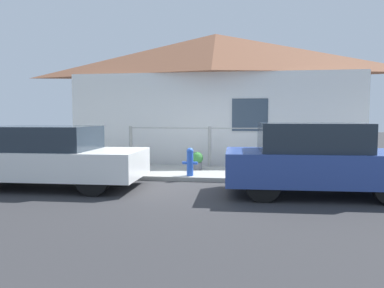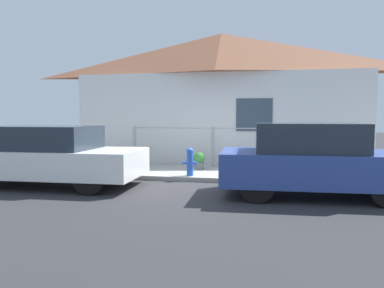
{
  "view_description": "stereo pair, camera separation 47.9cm",
  "coord_description": "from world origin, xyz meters",
  "px_view_note": "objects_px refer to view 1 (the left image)",
  "views": [
    {
      "loc": [
        1.08,
        -8.88,
        1.6
      ],
      "look_at": [
        -0.27,
        0.3,
        0.9
      ],
      "focal_mm": 35.0,
      "sensor_mm": 36.0,
      "label": 1
    },
    {
      "loc": [
        1.55,
        -8.8,
        1.6
      ],
      "look_at": [
        -0.27,
        0.3,
        0.9
      ],
      "focal_mm": 35.0,
      "sensor_mm": 36.0,
      "label": 2
    }
  ],
  "objects_px": {
    "fire_hydrant": "(190,161)",
    "car_left": "(49,156)",
    "potted_plant_near_hydrant": "(197,160)",
    "car_right": "(316,159)"
  },
  "relations": [
    {
      "from": "fire_hydrant",
      "to": "potted_plant_near_hydrant",
      "type": "bearing_deg",
      "value": 88.44
    },
    {
      "from": "car_right",
      "to": "potted_plant_near_hydrant",
      "type": "xyz_separation_m",
      "value": [
        -2.74,
        2.51,
        -0.36
      ]
    },
    {
      "from": "car_left",
      "to": "potted_plant_near_hydrant",
      "type": "distance_m",
      "value": 3.93
    },
    {
      "from": "car_right",
      "to": "potted_plant_near_hydrant",
      "type": "relative_size",
      "value": 7.58
    },
    {
      "from": "car_right",
      "to": "potted_plant_near_hydrant",
      "type": "bearing_deg",
      "value": 135.32
    },
    {
      "from": "fire_hydrant",
      "to": "car_left",
      "type": "bearing_deg",
      "value": -154.86
    },
    {
      "from": "car_right",
      "to": "fire_hydrant",
      "type": "height_order",
      "value": "car_right"
    },
    {
      "from": "car_right",
      "to": "fire_hydrant",
      "type": "xyz_separation_m",
      "value": [
        -2.77,
        1.4,
        -0.25
      ]
    },
    {
      "from": "car_left",
      "to": "fire_hydrant",
      "type": "xyz_separation_m",
      "value": [
        2.98,
        1.4,
        -0.22
      ]
    },
    {
      "from": "car_left",
      "to": "potted_plant_near_hydrant",
      "type": "relative_size",
      "value": 8.39
    }
  ]
}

